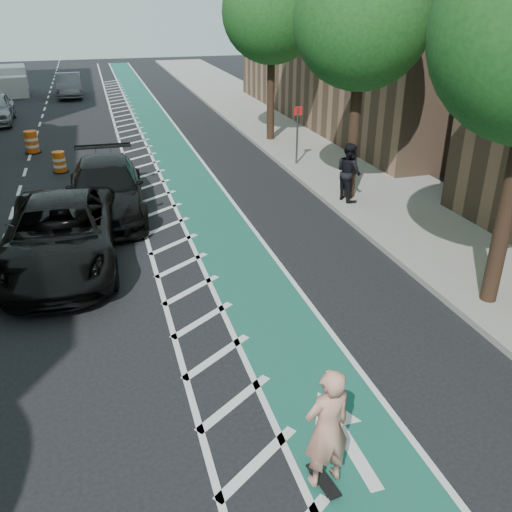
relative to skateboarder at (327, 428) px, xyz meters
name	(u,v)px	position (x,y,z in m)	size (l,w,h in m)	color
ground	(140,370)	(-2.30, 3.45, -1.06)	(120.00, 120.00, 0.00)	black
bike_lane	(196,192)	(0.70, 13.45, -1.05)	(2.00, 90.00, 0.01)	#185444
buffer_strip	(155,196)	(-0.80, 13.45, -1.05)	(1.40, 90.00, 0.01)	silver
sidewalk_right	(359,175)	(7.20, 13.45, -0.98)	(5.00, 90.00, 0.15)	gray
curb_right	(301,180)	(4.75, 13.45, -0.98)	(0.12, 90.00, 0.16)	gray
tree_r_c	(356,19)	(5.60, 11.45, 4.71)	(4.20, 4.20, 7.90)	#382619
tree_r_d	(275,13)	(5.60, 19.45, 4.71)	(4.20, 4.20, 7.90)	#382619
sign_post	(297,135)	(5.30, 15.45, 0.29)	(0.35, 0.08, 2.47)	#4C4C4C
skateboard	(323,480)	(0.00, 0.00, -0.98)	(0.29, 0.71, 0.09)	black
skateboarder	(327,428)	(0.00, 0.00, 0.00)	(0.70, 0.46, 1.93)	tan
suv_near	(60,234)	(-3.75, 8.62, -0.21)	(2.83, 6.15, 1.71)	black
suv_far	(106,189)	(-2.45, 12.15, -0.22)	(2.35, 5.78, 1.68)	black
car_grey	(69,85)	(-3.98, 36.73, -0.27)	(1.68, 4.82, 1.59)	slate
pedestrian	(349,172)	(5.40, 10.77, 0.06)	(0.95, 0.74, 1.95)	black
box_truck	(12,82)	(-7.97, 39.24, -0.19)	(2.57, 4.76, 1.89)	silver
barrel_a	(29,273)	(-4.50, 7.45, -0.64)	(0.65, 0.65, 0.89)	orange
barrel_b	(59,163)	(-4.10, 17.45, -0.66)	(0.62, 0.62, 0.84)	#E75C0C
barrel_c	(32,143)	(-5.39, 20.98, -0.59)	(0.73, 0.73, 0.99)	#FD5B0D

